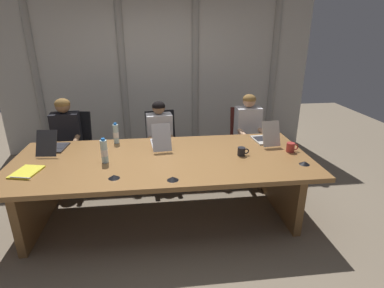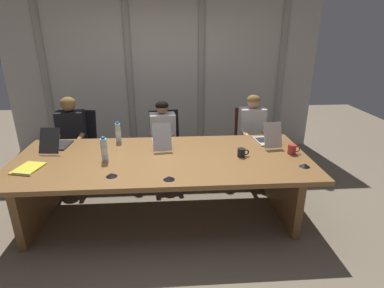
{
  "view_description": "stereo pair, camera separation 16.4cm",
  "coord_description": "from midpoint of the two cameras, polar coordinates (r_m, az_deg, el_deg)",
  "views": [
    {
      "loc": [
        -0.04,
        -3.08,
        2.05
      ],
      "look_at": [
        0.34,
        0.13,
        0.83
      ],
      "focal_mm": 28.48,
      "sensor_mm": 36.0,
      "label": 1
    },
    {
      "loc": [
        0.12,
        -3.09,
        2.05
      ],
      "look_at": [
        0.34,
        0.13,
        0.83
      ],
      "focal_mm": 28.48,
      "sensor_mm": 36.0,
      "label": 2
    }
  ],
  "objects": [
    {
      "name": "coffee_mug_near",
      "position": [
        3.64,
        19.51,
        -0.93
      ],
      "size": [
        0.14,
        0.09,
        0.11
      ],
      "color": "#B2332D",
      "rests_on": "conference_table"
    },
    {
      "name": "ground_plane",
      "position": [
        3.71,
        -3.94,
        -12.89
      ],
      "size": [
        10.39,
        10.39,
        0.0
      ],
      "primitive_type": "plane",
      "color": "#7F705B"
    },
    {
      "name": "water_bottle_secondary",
      "position": [
        3.34,
        -14.77,
        -1.06
      ],
      "size": [
        0.07,
        0.07,
        0.27
      ],
      "color": "silver",
      "rests_on": "conference_table"
    },
    {
      "name": "conference_table",
      "position": [
        3.42,
        -4.18,
        -4.9
      ],
      "size": [
        3.24,
        1.35,
        0.73
      ],
      "color": "olive",
      "rests_on": "ground_plane"
    },
    {
      "name": "office_chair_left_end",
      "position": [
        4.72,
        -19.37,
        -1.54
      ],
      "size": [
        0.6,
        0.61,
        0.94
      ],
      "rotation": [
        0.0,
        0.0,
        -1.73
      ],
      "color": "black",
      "rests_on": "ground_plane"
    },
    {
      "name": "conference_mic_right_side",
      "position": [
        2.87,
        -2.67,
        -6.38
      ],
      "size": [
        0.11,
        0.11,
        0.03
      ],
      "primitive_type": "cone",
      "color": "black",
      "rests_on": "conference_table"
    },
    {
      "name": "person_center",
      "position": [
        4.46,
        12.39,
        2.19
      ],
      "size": [
        0.37,
        0.55,
        1.18
      ],
      "rotation": [
        0.0,
        0.0,
        -1.55
      ],
      "color": "silver",
      "rests_on": "ground_plane"
    },
    {
      "name": "laptop_center",
      "position": [
        3.86,
        15.11,
        0.88
      ],
      "size": [
        0.25,
        0.45,
        0.31
      ],
      "rotation": [
        0.0,
        0.0,
        1.66
      ],
      "color": "beige",
      "rests_on": "conference_table"
    },
    {
      "name": "laptop_left_end",
      "position": [
        3.9,
        -22.92,
        0.04
      ],
      "size": [
        0.26,
        0.47,
        0.28
      ],
      "rotation": [
        0.0,
        0.0,
        1.48
      ],
      "color": "#2D2D33",
      "rests_on": "conference_table"
    },
    {
      "name": "conference_mic_left_side",
      "position": [
        3.01,
        -13.32,
        -5.65
      ],
      "size": [
        0.11,
        0.11,
        0.03
      ],
      "primitive_type": "cone",
      "color": "black",
      "rests_on": "conference_table"
    },
    {
      "name": "conference_mic_middle",
      "position": [
        3.36,
        21.68,
        -3.73
      ],
      "size": [
        0.11,
        0.11,
        0.03
      ],
      "primitive_type": "cone",
      "color": "black",
      "rests_on": "conference_table"
    },
    {
      "name": "person_left_mid",
      "position": [
        4.29,
        -4.26,
        1.37
      ],
      "size": [
        0.4,
        0.57,
        1.12
      ],
      "rotation": [
        0.0,
        0.0,
        -1.47
      ],
      "color": "silver",
      "rests_on": "ground_plane"
    },
    {
      "name": "office_chair_center",
      "position": [
        4.72,
        11.79,
        -0.83
      ],
      "size": [
        0.6,
        0.6,
        0.94
      ],
      "rotation": [
        0.0,
        0.0,
        -1.58
      ],
      "color": "#511E19",
      "rests_on": "ground_plane"
    },
    {
      "name": "office_chair_left_mid",
      "position": [
        4.55,
        -3.84,
        -1.31
      ],
      "size": [
        0.6,
        0.61,
        0.92
      ],
      "rotation": [
        0.0,
        0.0,
        -1.42
      ],
      "color": "black",
      "rests_on": "ground_plane"
    },
    {
      "name": "coffee_mug_far",
      "position": [
        3.42,
        10.64,
        -1.56
      ],
      "size": [
        0.13,
        0.09,
        0.09
      ],
      "color": "black",
      "rests_on": "conference_table"
    },
    {
      "name": "water_bottle_primary",
      "position": [
        3.87,
        -12.49,
        2.09
      ],
      "size": [
        0.07,
        0.07,
        0.26
      ],
      "color": "silver",
      "rests_on": "conference_table"
    },
    {
      "name": "person_left_end",
      "position": [
        4.48,
        -20.77,
        1.53
      ],
      "size": [
        0.41,
        0.57,
        1.19
      ],
      "rotation": [
        0.0,
        0.0,
        -1.49
      ],
      "color": "black",
      "rests_on": "ground_plane"
    },
    {
      "name": "laptop_left_mid",
      "position": [
        3.68,
        -4.45,
        0.57
      ],
      "size": [
        0.26,
        0.49,
        0.32
      ],
      "rotation": [
        0.0,
        0.0,
        1.67
      ],
      "color": "#BCBCC1",
      "rests_on": "conference_table"
    },
    {
      "name": "spiral_notepad",
      "position": [
        3.45,
        -27.16,
        -4.12
      ],
      "size": [
        0.28,
        0.35,
        0.03
      ],
      "rotation": [
        0.0,
        0.0,
        -0.24
      ],
      "color": "yellow",
      "rests_on": "conference_table"
    },
    {
      "name": "curtain_backdrop",
      "position": [
        5.3,
        -4.4,
        14.2
      ],
      "size": [
        5.19,
        0.17,
        2.9
      ],
      "color": "beige",
      "rests_on": "ground_plane"
    }
  ]
}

